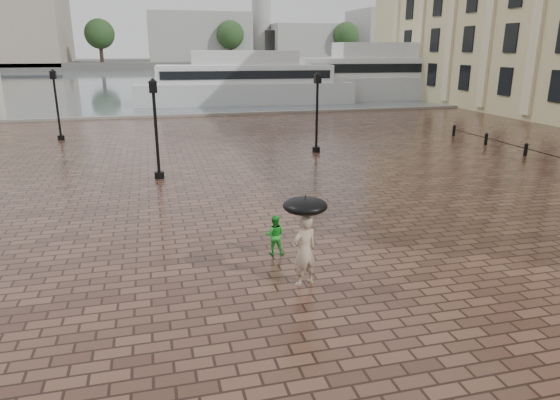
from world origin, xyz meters
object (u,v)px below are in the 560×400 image
street_lamps (172,113)px  adult_pedestrian (304,250)px  ferry_near (245,82)px  ferry_far (389,76)px  child_pedestrian (275,235)px

street_lamps → adult_pedestrian: 17.62m
ferry_near → ferry_far: 17.64m
street_lamps → adult_pedestrian: size_ratio=8.28×
child_pedestrian → ferry_far: 49.01m
adult_pedestrian → ferry_far: 50.70m
street_lamps → child_pedestrian: street_lamps is taller
ferry_far → child_pedestrian: bearing=-115.4°
street_lamps → ferry_far: (26.52, 27.09, 0.31)m
adult_pedestrian → street_lamps: bearing=-99.1°
child_pedestrian → ferry_near: bearing=-81.9°
adult_pedestrian → child_pedestrian: (-0.25, 2.09, -0.34)m
ferry_near → ferry_far: size_ratio=0.87×
child_pedestrian → ferry_near: 41.69m
ferry_near → ferry_far: bearing=8.5°
child_pedestrian → ferry_far: ferry_far is taller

